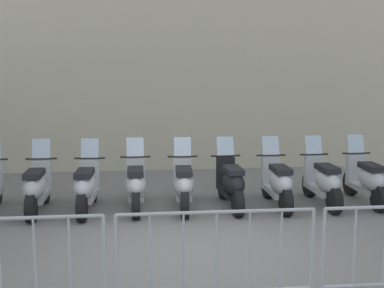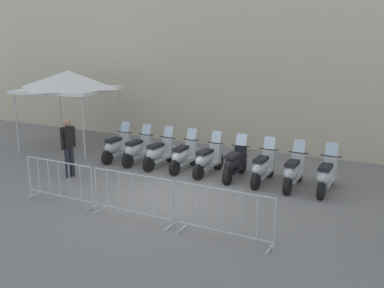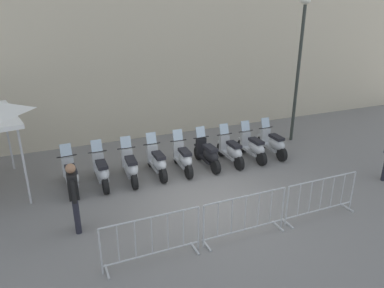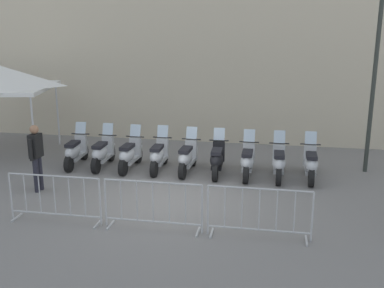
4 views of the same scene
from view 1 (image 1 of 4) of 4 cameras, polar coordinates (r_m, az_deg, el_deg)
ground_plane at (r=7.12m, az=0.57°, el=-12.02°), size 120.00×120.00×0.00m
motorcycle_1 at (r=9.12m, az=-17.33°, el=-4.82°), size 0.67×1.72×1.24m
motorcycle_2 at (r=8.96m, az=-12.00°, el=-4.85°), size 0.72×1.70×1.24m
motorcycle_3 at (r=8.96m, az=-6.46°, el=-4.72°), size 0.67×1.72×1.24m
motorcycle_4 at (r=8.94m, az=-0.98°, el=-4.69°), size 0.73×1.70×1.24m
motorcycle_5 at (r=9.05m, az=4.50°, el=-4.56°), size 0.64×1.72×1.24m
motorcycle_6 at (r=9.21m, az=9.78°, el=-4.42°), size 0.68×1.71×1.24m
motorcycle_7 at (r=9.49m, az=14.77°, el=-4.20°), size 0.67×1.72×1.24m
motorcycle_8 at (r=9.86m, az=19.35°, el=-3.93°), size 0.69×1.71×1.24m
barrier_segment_0 at (r=5.45m, az=-21.13°, el=-13.27°), size 2.05×0.81×1.07m
barrier_segment_1 at (r=5.32m, az=2.80°, el=-13.22°), size 2.05×0.81×1.07m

